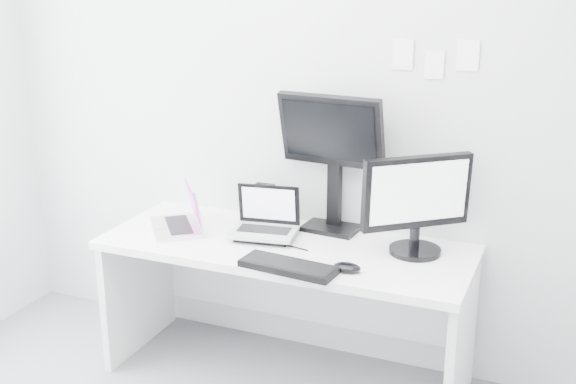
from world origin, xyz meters
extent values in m
plane|color=silver|center=(0.00, 1.60, 1.35)|extent=(3.60, 0.00, 3.60)
cube|color=white|center=(0.00, 1.25, 0.36)|extent=(1.80, 0.70, 0.73)
cube|color=silver|center=(-0.59, 1.22, 0.86)|extent=(0.41, 0.43, 0.26)
cube|color=black|center=(-0.23, 1.49, 0.83)|extent=(0.12, 0.12, 0.20)
cube|color=#B6B9BE|center=(-0.12, 1.27, 0.86)|extent=(0.35, 0.29, 0.26)
cube|color=black|center=(0.14, 1.51, 1.09)|extent=(0.55, 0.24, 0.72)
cube|color=black|center=(0.61, 1.37, 0.97)|extent=(0.56, 0.52, 0.49)
cube|color=black|center=(0.13, 0.96, 0.74)|extent=(0.45, 0.20, 0.03)
ellipsoid|color=black|center=(0.38, 1.04, 0.75)|extent=(0.12, 0.08, 0.04)
cube|color=white|center=(0.45, 1.59, 1.62)|extent=(0.10, 0.00, 0.14)
cube|color=white|center=(0.60, 1.59, 1.58)|extent=(0.09, 0.00, 0.13)
cube|color=white|center=(0.75, 1.59, 1.63)|extent=(0.10, 0.00, 0.14)
camera|label=1|loc=(1.27, -1.79, 2.02)|focal=45.43mm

